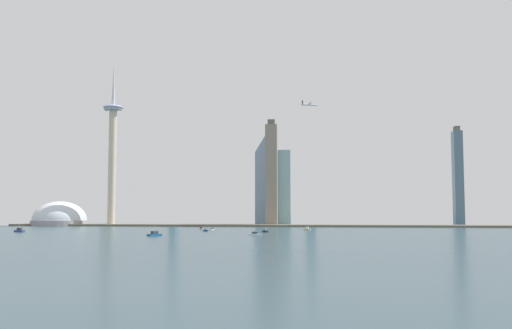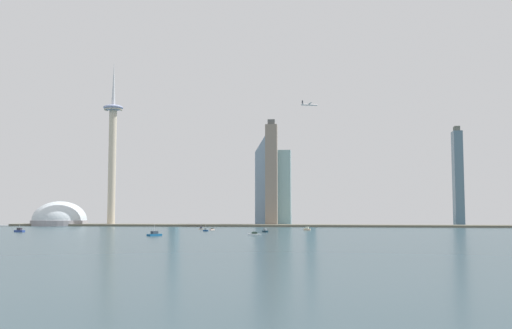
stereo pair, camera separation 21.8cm
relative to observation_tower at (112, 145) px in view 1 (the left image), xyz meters
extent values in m
plane|color=#2D434C|center=(300.23, -437.64, -137.66)|extent=(6000.00, 6000.00, 0.00)
cube|color=#646151|center=(300.23, -9.50, -136.04)|extent=(931.66, 49.31, 3.23)
cylinder|color=beige|center=(0.00, 0.00, -36.26)|extent=(12.95, 12.95, 202.78)
ellipsoid|color=#919BC2|center=(0.00, 0.00, 65.13)|extent=(34.02, 34.02, 10.09)
torus|color=beige|center=(0.00, 0.00, 61.60)|extent=(30.94, 30.94, 2.02)
cone|color=silver|center=(0.00, 0.00, 108.96)|extent=(6.48, 6.48, 77.59)
cylinder|color=#9A959A|center=(-92.58, 0.79, -133.10)|extent=(95.84, 95.84, 9.11)
ellipsoid|color=silver|center=(-92.58, 0.79, -128.54)|extent=(91.05, 91.05, 65.09)
cube|color=#85AFB2|center=(292.58, 38.57, -73.43)|extent=(21.82, 20.27, 128.45)
cube|color=slate|center=(585.07, 71.66, -57.31)|extent=(14.70, 24.69, 160.70)
cube|color=#606459|center=(585.07, 71.66, 27.28)|extent=(8.82, 14.82, 8.47)
cube|color=gray|center=(273.06, 11.12, -52.93)|extent=(19.59, 13.87, 169.46)
cube|color=#5F5E5C|center=(273.06, 11.12, 36.06)|extent=(11.75, 8.32, 8.51)
cube|color=#588FA2|center=(335.03, 96.28, -77.05)|extent=(16.89, 16.77, 121.22)
cube|color=#555562|center=(335.03, 96.28, -11.33)|extent=(10.13, 10.06, 10.23)
cube|color=#839EB8|center=(250.14, 54.53, -53.33)|extent=(18.73, 17.00, 168.66)
cube|color=#4C6065|center=(250.14, 54.53, 34.34)|extent=(11.24, 10.20, 6.69)
cube|color=teal|center=(80.43, 105.74, -66.22)|extent=(12.24, 27.35, 142.86)
cube|color=beige|center=(-28.41, 57.57, -73.74)|extent=(20.80, 18.60, 127.82)
cube|color=#5B4E64|center=(-28.41, 57.57, -6.57)|extent=(12.48, 11.16, 6.52)
cube|color=#135183|center=(194.13, -371.81, -136.65)|extent=(13.28, 16.27, 2.02)
cube|color=#2B3743|center=(194.13, -371.81, -134.18)|extent=(7.10, 7.97, 2.91)
cylinder|color=silver|center=(194.13, -371.81, -129.34)|extent=(0.24, 0.24, 6.76)
cube|color=beige|center=(195.24, -168.61, -137.02)|extent=(6.32, 2.51, 1.28)
cube|color=#313349|center=(195.24, -168.61, -135.16)|extent=(2.82, 1.64, 2.44)
cylinder|color=silver|center=(195.24, -168.61, -130.52)|extent=(0.24, 0.24, 6.84)
cube|color=navy|center=(216.87, -235.99, -136.78)|extent=(6.62, 2.91, 1.75)
cube|color=#93A09F|center=(216.87, -235.99, -134.71)|extent=(2.96, 1.92, 2.39)
cylinder|color=silver|center=(216.87, -235.99, -130.63)|extent=(0.24, 0.24, 5.78)
cube|color=white|center=(292.09, -338.01, -136.95)|extent=(13.88, 4.17, 1.41)
cube|color=#2C4135|center=(292.09, -338.01, -135.26)|extent=(6.15, 2.74, 1.96)
cube|color=beige|center=(216.64, -195.16, -136.88)|extent=(5.47, 7.70, 1.55)
cube|color=#3A3E39|center=(216.64, -195.16, -135.35)|extent=(2.93, 3.66, 1.51)
cube|color=#2A438E|center=(2.03, -291.88, -136.47)|extent=(14.15, 7.89, 2.37)
cube|color=#363239|center=(2.03, -291.88, -133.88)|extent=(6.54, 4.57, 2.81)
cylinder|color=silver|center=(2.03, -291.88, -129.25)|extent=(0.24, 0.24, 6.47)
cube|color=#0D2838|center=(293.97, -257.95, -136.65)|extent=(8.08, 9.19, 2.00)
cube|color=#95A3AB|center=(293.97, -257.95, -134.24)|extent=(4.09, 4.47, 2.82)
cube|color=beige|center=(340.14, -182.98, -136.52)|extent=(9.07, 4.99, 2.28)
cube|color=silver|center=(340.14, -182.98, -134.24)|extent=(4.17, 3.01, 2.28)
cylinder|color=silver|center=(340.14, -182.98, -130.81)|extent=(0.24, 0.24, 4.58)
cylinder|color=silver|center=(340.01, -86.74, 45.74)|extent=(23.63, 9.82, 2.54)
sphere|color=silver|center=(351.44, -83.05, 45.74)|extent=(2.54, 2.54, 2.54)
cube|color=silver|center=(340.01, -86.74, 46.88)|extent=(10.41, 25.52, 0.50)
cube|color=silver|center=(330.42, -89.85, 46.12)|extent=(4.48, 9.20, 0.40)
cube|color=#2D333D|center=(330.42, -89.85, 49.51)|extent=(1.83, 1.02, 5.00)
camera|label=1|loc=(373.47, -940.15, -112.08)|focal=40.42mm
camera|label=2|loc=(373.69, -940.12, -112.08)|focal=40.42mm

